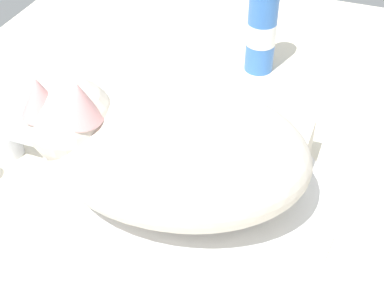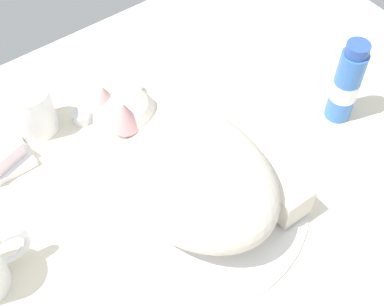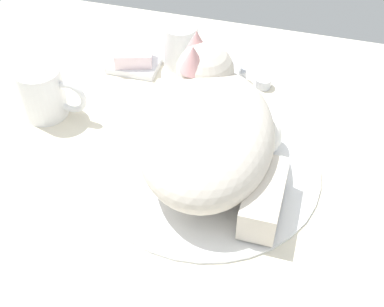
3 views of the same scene
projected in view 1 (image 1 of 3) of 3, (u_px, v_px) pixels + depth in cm
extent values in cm
cube|color=silver|center=(178.00, 207.00, 62.75)|extent=(110.00, 82.50, 3.00)
cylinder|color=white|center=(178.00, 195.00, 61.49)|extent=(34.29, 34.29, 0.84)
cylinder|color=silver|center=(7.00, 143.00, 66.50)|extent=(3.60, 3.60, 3.06)
cube|color=silver|center=(31.00, 133.00, 63.83)|extent=(2.00, 7.75, 2.00)
cylinder|color=silver|center=(30.00, 124.00, 70.37)|extent=(2.80, 2.80, 1.80)
ellipsoid|color=beige|center=(176.00, 152.00, 57.38)|extent=(22.90, 30.00, 11.74)
sphere|color=beige|center=(72.00, 121.00, 55.90)|extent=(10.11, 10.11, 8.98)
ellipsoid|color=white|center=(91.00, 138.00, 56.76)|extent=(5.68, 6.45, 4.94)
cone|color=#DB9E9E|center=(80.00, 102.00, 51.91)|extent=(4.55, 4.55, 4.04)
cone|color=#DB9E9E|center=(39.00, 96.00, 52.58)|extent=(4.55, 4.55, 4.04)
cube|color=beige|center=(259.00, 135.00, 64.77)|extent=(5.02, 11.95, 4.94)
ellipsoid|color=white|center=(156.00, 120.00, 67.34)|extent=(4.32, 6.04, 4.44)
cylinder|color=#3870C6|center=(262.00, 29.00, 77.51)|extent=(4.08, 4.08, 12.84)
cylinder|color=white|center=(261.00, 33.00, 77.93)|extent=(4.16, 4.16, 3.21)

